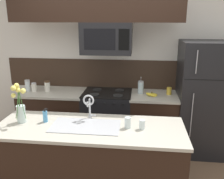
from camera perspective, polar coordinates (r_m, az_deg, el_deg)
The scene contains 22 objects.
ground_plane at distance 3.54m, azimuth -3.06°, elevation -19.54°, with size 10.00×10.00×0.00m, color brown.
rear_partition at distance 4.18m, azimuth 3.67°, elevation 5.66°, with size 5.20×0.10×2.60m, color silver.
splash_band at distance 4.18m, azimuth -0.53°, elevation 3.59°, with size 3.51×0.01×0.48m, color #332319.
back_counter_left at distance 4.29m, azimuth -12.99°, elevation -6.23°, with size 1.05×0.65×0.91m.
back_counter_right at distance 4.07m, azimuth 9.33°, elevation -7.31°, with size 0.74×0.65×0.91m.
stove_range at distance 4.09m, azimuth -1.06°, elevation -6.87°, with size 0.76×0.64×0.93m.
microwave at distance 3.75m, azimuth -1.21°, elevation 11.62°, with size 0.74×0.40×0.46m.
upper_cabinet_band at distance 3.74m, azimuth -3.83°, elevation 19.69°, with size 2.49×0.34×0.60m, color black.
refrigerator at distance 4.05m, azimuth 20.21°, elevation -1.98°, with size 0.79×0.74×1.74m.
storage_jar_tall at distance 4.26m, azimuth -18.74°, elevation 0.88°, with size 0.08×0.08×0.18m.
storage_jar_medium at distance 4.20m, azimuth -17.40°, elevation 0.51°, with size 0.08×0.08×0.14m.
storage_jar_short at distance 4.14m, azimuth -14.55°, elevation 0.72°, with size 0.09×0.09×0.17m.
banana_bunch at distance 3.84m, azimuth 9.08°, elevation -1.14°, with size 0.19×0.16×0.08m.
french_press at distance 3.93m, azimuth 6.57°, elevation 0.53°, with size 0.09×0.09×0.27m.
coffee_tin at distance 3.96m, azimuth 12.91°, elevation -0.33°, with size 0.08×0.08×0.11m, color gold.
island_counter at distance 3.00m, azimuth -4.96°, elevation -16.30°, with size 2.09×0.76×0.91m.
kitchen_sink at distance 2.82m, azimuth -6.00°, elevation -9.63°, with size 0.76×0.40×0.16m.
sink_faucet at distance 2.90m, azimuth -5.30°, elevation -3.17°, with size 0.14×0.14×0.31m.
dish_soap_bottle at distance 2.96m, azimuth -15.03°, elevation -5.93°, with size 0.06×0.05×0.16m.
drinking_glass at distance 2.72m, azimuth 3.60°, elevation -7.57°, with size 0.07×0.07×0.12m.
spare_glass at distance 2.71m, azimuth 6.89°, elevation -7.96°, with size 0.06×0.06×0.10m.
flower_vase at distance 2.99m, azimuth -20.24°, elevation -4.10°, with size 0.18×0.16×0.47m.
Camera 1 is at (0.50, -2.82, 2.07)m, focal length 40.00 mm.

